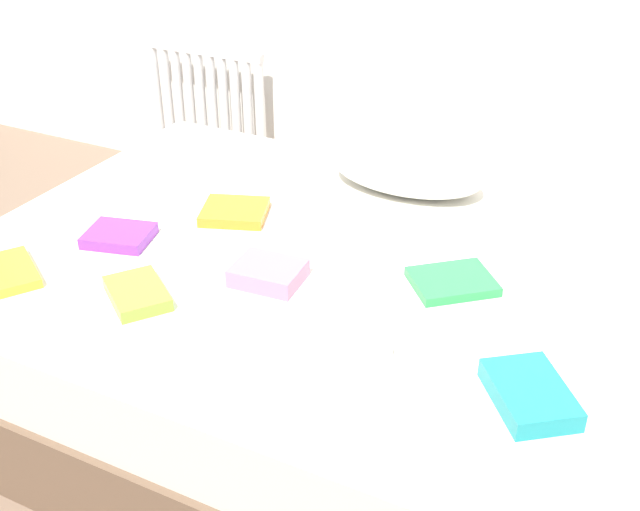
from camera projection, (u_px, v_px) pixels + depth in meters
name	position (u px, v px, depth m)	size (l,w,h in m)	color
ground_plane	(313.00, 394.00, 2.47)	(8.00, 8.00, 0.00)	#7F6651
bed	(313.00, 330.00, 2.34)	(2.00, 1.50, 0.50)	brown
radiator	(207.00, 102.00, 3.65)	(0.62, 0.04, 0.53)	white
pillow	(407.00, 171.00, 2.58)	(0.51, 0.29, 0.13)	white
textbook_purple	(119.00, 236.00, 2.29)	(0.18, 0.15, 0.03)	purple
textbook_orange	(235.00, 212.00, 2.43)	(0.20, 0.18, 0.03)	orange
textbook_lime	(137.00, 294.00, 2.02)	(0.19, 0.13, 0.04)	#8CC638
textbook_teal	(530.00, 394.00, 1.67)	(0.22, 0.15, 0.05)	teal
textbook_pink	(268.00, 273.00, 2.09)	(0.18, 0.15, 0.05)	pink
textbook_white	(351.00, 332.00, 1.87)	(0.18, 0.16, 0.04)	white
textbook_yellow	(5.00, 273.00, 2.12)	(0.21, 0.15, 0.03)	yellow
textbook_green	(452.00, 282.00, 2.08)	(0.21, 0.17, 0.03)	green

